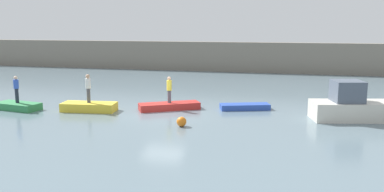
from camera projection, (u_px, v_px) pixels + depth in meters
name	position (u px, v px, depth m)	size (l,w,h in m)	color
ground_plane	(163.00, 114.00, 24.08)	(120.00, 120.00, 0.00)	slate
embankment_wall	(226.00, 57.00, 46.08)	(80.00, 1.20, 3.37)	gray
motorboat	(355.00, 106.00, 22.62)	(5.38, 3.03, 2.24)	beige
rowboat_green	(18.00, 106.00, 25.44)	(2.92, 1.28, 0.44)	#2D7F47
rowboat_yellow	(89.00, 107.00, 24.97)	(3.34, 1.28, 0.53)	gold
rowboat_red	(169.00, 106.00, 25.44)	(3.83, 1.12, 0.44)	red
rowboat_blue	(245.00, 107.00, 25.50)	(3.12, 0.97, 0.36)	#2B4CAD
person_yellow_shirt	(169.00, 88.00, 25.24)	(0.32, 0.32, 1.67)	#4C4C56
person_blue_shirt	(16.00, 88.00, 25.24)	(0.32, 0.32, 1.70)	#232838
person_white_shirt	(88.00, 87.00, 24.75)	(0.32, 0.32, 1.78)	#4C4C56
mooring_buoy	(182.00, 122.00, 21.19)	(0.53, 0.53, 0.53)	orange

